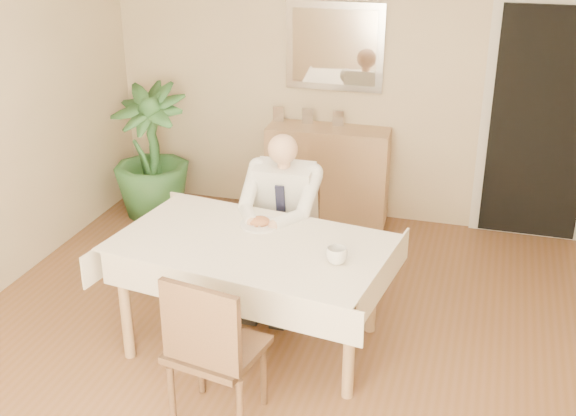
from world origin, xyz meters
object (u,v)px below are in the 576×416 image
(coffee_mug, at_px, (336,255))
(potted_palm, at_px, (151,153))
(seated_man, at_px, (279,214))
(sideboard, at_px, (328,174))
(dining_table, at_px, (252,254))
(chair_far, at_px, (290,227))
(chair_near, at_px, (211,346))

(coffee_mug, height_order, potted_palm, potted_palm)
(seated_man, xyz_separation_m, sideboard, (-0.01, 1.52, -0.26))
(sideboard, bearing_deg, dining_table, -92.70)
(coffee_mug, bearing_deg, seated_man, 128.74)
(potted_palm, bearing_deg, seated_man, -36.00)
(dining_table, height_order, chair_far, chair_far)
(sideboard, bearing_deg, seated_man, -92.61)
(chair_far, bearing_deg, dining_table, -88.39)
(chair_far, height_order, potted_palm, potted_palm)
(chair_near, distance_m, sideboard, 2.98)
(chair_near, bearing_deg, seated_man, 102.68)
(dining_table, distance_m, sideboard, 2.13)
(sideboard, bearing_deg, chair_far, -92.54)
(seated_man, bearing_deg, potted_palm, 144.00)
(dining_table, xyz_separation_m, sideboard, (-0.01, 2.11, -0.23))
(dining_table, bearing_deg, seated_man, 97.97)
(coffee_mug, bearing_deg, dining_table, 167.75)
(seated_man, height_order, coffee_mug, seated_man)
(chair_far, relative_size, potted_palm, 0.68)
(chair_near, bearing_deg, sideboard, 101.50)
(dining_table, bearing_deg, sideboard, 98.21)
(dining_table, relative_size, seated_man, 1.49)
(sideboard, bearing_deg, coffee_mug, -78.29)
(chair_near, bearing_deg, potted_palm, 132.22)
(seated_man, distance_m, sideboard, 1.54)
(sideboard, bearing_deg, potted_palm, -169.11)
(chair_near, xyz_separation_m, seated_man, (-0.07, 1.46, 0.14))
(chair_far, height_order, seated_man, seated_man)
(dining_table, xyz_separation_m, potted_palm, (-1.56, 1.73, -0.06))
(sideboard, bearing_deg, chair_near, -91.48)
(chair_near, height_order, potted_palm, potted_palm)
(chair_far, relative_size, seated_man, 0.67)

